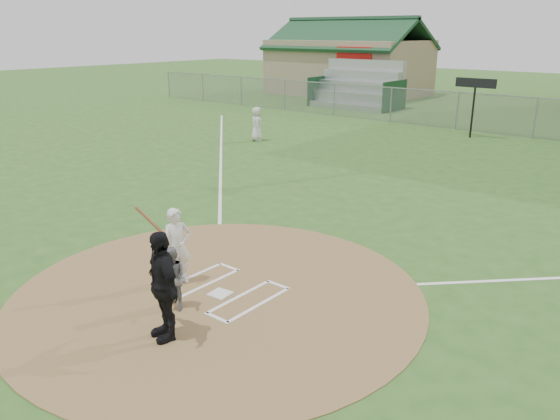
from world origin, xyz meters
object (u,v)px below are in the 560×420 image
Objects in this scene: home_plate at (220,294)px; umpire at (162,285)px; batter_at_plate at (177,246)px; catcher at (172,279)px; ondeck_player at (257,124)px.

umpire is at bearing -76.63° from home_plate.
catcher is at bearing -45.29° from batter_at_plate.
umpire is (0.66, -0.75, 0.36)m from catcher.
catcher is at bearing 150.93° from umpire.
home_plate is 2.03m from umpire.
home_plate is 0.20× the size of umpire.
home_plate is 0.32× the size of catcher.
umpire is at bearing -57.37° from catcher.
catcher is at bearing 169.75° from ondeck_player.
home_plate is at bearing 122.62° from umpire.
batter_at_plate reaches higher than catcher.
batter_at_plate reaches higher than home_plate.
home_plate is 1.19m from catcher.
batter_at_plate is (-1.07, -0.16, 0.82)m from home_plate.
umpire reaches higher than catcher.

